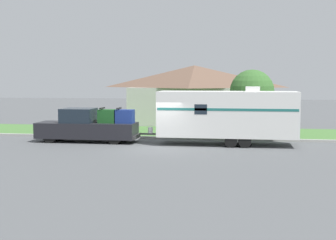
# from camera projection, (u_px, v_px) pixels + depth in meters

# --- Properties ---
(ground_plane) EXTENTS (120.00, 120.00, 0.00)m
(ground_plane) POSITION_uv_depth(u_px,v_px,m) (158.00, 148.00, 26.06)
(ground_plane) COLOR #515456
(curb_strip) EXTENTS (80.00, 0.30, 0.14)m
(curb_strip) POSITION_uv_depth(u_px,v_px,m) (169.00, 138.00, 29.74)
(curb_strip) COLOR #999993
(curb_strip) RESTS_ON ground_plane
(lawn_strip) EXTENTS (80.00, 7.00, 0.03)m
(lawn_strip) POSITION_uv_depth(u_px,v_px,m) (176.00, 132.00, 33.34)
(lawn_strip) COLOR #477538
(lawn_strip) RESTS_ON ground_plane
(house_across_street) EXTENTS (11.11, 6.73, 4.93)m
(house_across_street) POSITION_uv_depth(u_px,v_px,m) (194.00, 93.00, 39.59)
(house_across_street) COLOR #B2B2A8
(house_across_street) RESTS_ON ground_plane
(pickup_truck) EXTENTS (6.15, 1.91, 2.10)m
(pickup_truck) POSITION_uv_depth(u_px,v_px,m) (88.00, 127.00, 28.33)
(pickup_truck) COLOR black
(pickup_truck) RESTS_ON ground_plane
(travel_trailer) EXTENTS (9.15, 2.35, 3.38)m
(travel_trailer) POSITION_uv_depth(u_px,v_px,m) (227.00, 114.00, 26.98)
(travel_trailer) COLOR black
(travel_trailer) RESTS_ON ground_plane
(mailbox) EXTENTS (0.48, 0.20, 1.40)m
(mailbox) POSITION_uv_depth(u_px,v_px,m) (109.00, 120.00, 31.16)
(mailbox) COLOR brown
(mailbox) RESTS_ON ground_plane
(tree_in_yard) EXTENTS (2.98, 2.98, 4.44)m
(tree_in_yard) POSITION_uv_depth(u_px,v_px,m) (252.00, 92.00, 31.48)
(tree_in_yard) COLOR brown
(tree_in_yard) RESTS_ON ground_plane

